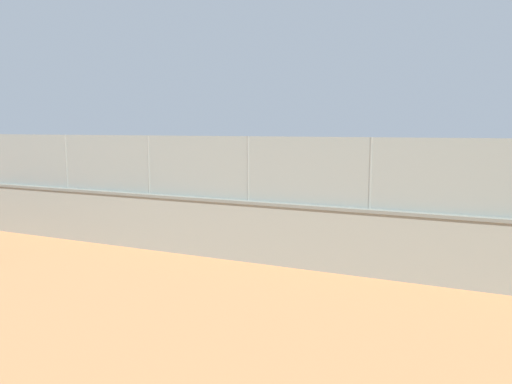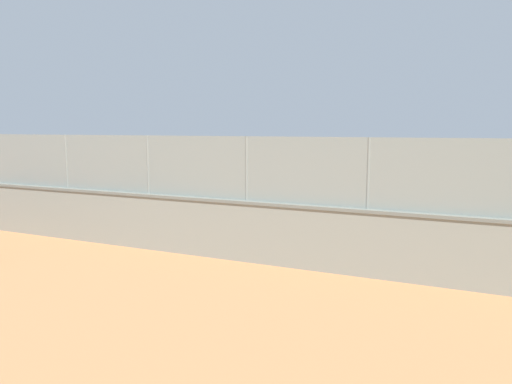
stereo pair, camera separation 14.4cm
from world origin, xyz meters
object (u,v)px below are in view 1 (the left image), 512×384
at_px(player_at_service_line, 206,189).
at_px(courtside_bench, 305,236).
at_px(sports_ball, 330,210).
at_px(player_baseline_waiting, 328,184).
at_px(spare_ball_by_wall, 127,236).

distance_m(player_at_service_line, courtside_bench, 7.69).
height_order(sports_ball, courtside_bench, courtside_bench).
distance_m(player_baseline_waiting, sports_ball, 1.80).
bearing_deg(player_baseline_waiting, player_at_service_line, 34.49).
distance_m(spare_ball_by_wall, courtside_bench, 5.73).
xyz_separation_m(player_baseline_waiting, player_at_service_line, (4.48, 3.08, -0.05)).
bearing_deg(courtside_bench, player_baseline_waiting, -81.07).
relative_size(player_at_service_line, spare_ball_by_wall, 12.89).
bearing_deg(player_at_service_line, sports_ball, -162.18).
bearing_deg(sports_ball, player_at_service_line, 17.82).
relative_size(sports_ball, spare_ball_by_wall, 0.95).
height_order(spare_ball_by_wall, courtside_bench, courtside_bench).
relative_size(player_baseline_waiting, courtside_bench, 1.01).
bearing_deg(spare_ball_by_wall, courtside_bench, -176.15).
bearing_deg(sports_ball, spare_ball_by_wall, 55.43).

